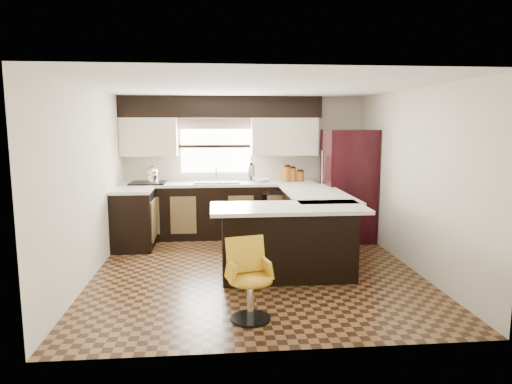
{
  "coord_description": "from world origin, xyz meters",
  "views": [
    {
      "loc": [
        -0.54,
        -5.85,
        1.94
      ],
      "look_at": [
        0.05,
        0.45,
        0.99
      ],
      "focal_mm": 32.0,
      "sensor_mm": 36.0,
      "label": 1
    }
  ],
  "objects": [
    {
      "name": "mixing_bowl",
      "position": [
        0.29,
        1.9,
        0.98
      ],
      "size": [
        0.32,
        0.32,
        0.06
      ],
      "primitive_type": "imported",
      "rotation": [
        0.0,
        0.0,
        0.35
      ],
      "color": "white",
      "rests_on": "counter_back"
    },
    {
      "name": "floor",
      "position": [
        0.0,
        0.0,
        0.0
      ],
      "size": [
        4.4,
        4.4,
        0.0
      ],
      "primitive_type": "plane",
      "color": "#49301A",
      "rests_on": "ground"
    },
    {
      "name": "soffit",
      "position": [
        -0.4,
        2.03,
        2.22
      ],
      "size": [
        3.4,
        0.35,
        0.36
      ],
      "primitive_type": "cube",
      "color": "black",
      "rests_on": "wall_back"
    },
    {
      "name": "refrigerator",
      "position": [
        1.68,
        1.5,
        0.92
      ],
      "size": [
        0.79,
        0.76,
        1.84
      ],
      "primitive_type": "cube",
      "color": "black",
      "rests_on": "floor"
    },
    {
      "name": "canister_large",
      "position": [
        0.72,
        1.92,
        1.07
      ],
      "size": [
        0.14,
        0.14,
        0.26
      ],
      "primitive_type": "cylinder",
      "color": "#975114",
      "rests_on": "counter_back"
    },
    {
      "name": "base_cab_left",
      "position": [
        -1.8,
        1.25,
        0.45
      ],
      "size": [
        0.6,
        0.7,
        0.9
      ],
      "primitive_type": "cube",
      "color": "black",
      "rests_on": "floor"
    },
    {
      "name": "percolator",
      "position": [
        0.1,
        1.9,
        1.1
      ],
      "size": [
        0.13,
        0.13,
        0.3
      ],
      "primitive_type": "cylinder",
      "color": "silver",
      "rests_on": "counter_back"
    },
    {
      "name": "counter_pen_long",
      "position": [
        0.95,
        0.62,
        0.92
      ],
      "size": [
        0.84,
        1.95,
        0.04
      ],
      "primitive_type": "cube",
      "color": "silver",
      "rests_on": "peninsula_long"
    },
    {
      "name": "canister_small",
      "position": [
        0.96,
        1.92,
        1.03
      ],
      "size": [
        0.12,
        0.12,
        0.18
      ],
      "primitive_type": "cylinder",
      "color": "#975114",
      "rests_on": "counter_back"
    },
    {
      "name": "upper_cab_left",
      "position": [
        -1.62,
        2.03,
        1.72
      ],
      "size": [
        0.94,
        0.35,
        0.64
      ],
      "primitive_type": "cube",
      "color": "beige",
      "rests_on": "wall_back"
    },
    {
      "name": "peninsula_long",
      "position": [
        0.9,
        0.62,
        0.45
      ],
      "size": [
        0.6,
        1.95,
        0.9
      ],
      "primitive_type": "cube",
      "color": "black",
      "rests_on": "floor"
    },
    {
      "name": "base_cab_back",
      "position": [
        -0.45,
        1.9,
        0.45
      ],
      "size": [
        3.3,
        0.6,
        0.9
      ],
      "primitive_type": "cube",
      "color": "black",
      "rests_on": "floor"
    },
    {
      "name": "upper_cab_right",
      "position": [
        0.68,
        2.03,
        1.72
      ],
      "size": [
        1.14,
        0.35,
        0.64
      ],
      "primitive_type": "cube",
      "color": "beige",
      "rests_on": "wall_back"
    },
    {
      "name": "counter_left",
      "position": [
        -1.8,
        1.25,
        0.92
      ],
      "size": [
        0.6,
        0.7,
        0.04
      ],
      "primitive_type": "cube",
      "color": "silver",
      "rests_on": "base_cab_left"
    },
    {
      "name": "window_pane",
      "position": [
        -0.5,
        2.18,
        1.55
      ],
      "size": [
        1.2,
        0.02,
        0.9
      ],
      "primitive_type": "cube",
      "color": "white",
      "rests_on": "wall_back"
    },
    {
      "name": "bar_chair",
      "position": [
        -0.19,
        -1.55,
        0.41
      ],
      "size": [
        0.53,
        0.53,
        0.82
      ],
      "primitive_type": null,
      "rotation": [
        0.0,
        0.0,
        0.24
      ],
      "color": "gold",
      "rests_on": "floor"
    },
    {
      "name": "cooktop",
      "position": [
        -1.65,
        1.88,
        0.96
      ],
      "size": [
        0.58,
        0.5,
        0.02
      ],
      "primitive_type": "cube",
      "color": "black",
      "rests_on": "counter_back"
    },
    {
      "name": "ceiling",
      "position": [
        0.0,
        0.0,
        2.4
      ],
      "size": [
        4.4,
        4.4,
        0.0
      ],
      "primitive_type": "plane",
      "rotation": [
        3.14,
        0.0,
        0.0
      ],
      "color": "silver",
      "rests_on": "wall_back"
    },
    {
      "name": "kettle",
      "position": [
        -1.57,
        1.88,
        1.11
      ],
      "size": [
        0.21,
        0.21,
        0.28
      ],
      "primitive_type": null,
      "color": "silver",
      "rests_on": "cooktop"
    },
    {
      "name": "valance",
      "position": [
        -0.5,
        2.14,
        1.94
      ],
      "size": [
        1.3,
        0.06,
        0.18
      ],
      "primitive_type": "cube",
      "color": "#D19B93",
      "rests_on": "wall_back"
    },
    {
      "name": "wall_front",
      "position": [
        0.0,
        -2.2,
        1.2
      ],
      "size": [
        4.4,
        0.0,
        4.4
      ],
      "primitive_type": "plane",
      "rotation": [
        -1.57,
        0.0,
        0.0
      ],
      "color": "beige",
      "rests_on": "floor"
    },
    {
      "name": "canister_med",
      "position": [
        0.82,
        1.92,
        1.06
      ],
      "size": [
        0.12,
        0.12,
        0.23
      ],
      "primitive_type": "cylinder",
      "color": "#975114",
      "rests_on": "counter_back"
    },
    {
      "name": "sink",
      "position": [
        -0.5,
        1.88,
        0.96
      ],
      "size": [
        0.75,
        0.45,
        0.03
      ],
      "primitive_type": "cube",
      "color": "#B2B2B7",
      "rests_on": "counter_back"
    },
    {
      "name": "wall_right",
      "position": [
        2.1,
        0.0,
        1.2
      ],
      "size": [
        0.0,
        4.4,
        4.4
      ],
      "primitive_type": "plane",
      "rotation": [
        1.57,
        0.0,
        -1.57
      ],
      "color": "beige",
      "rests_on": "floor"
    },
    {
      "name": "dishwasher",
      "position": [
        0.55,
        1.61,
        0.43
      ],
      "size": [
        0.58,
        0.03,
        0.78
      ],
      "primitive_type": "cube",
      "color": "black",
      "rests_on": "floor"
    },
    {
      "name": "counter_back",
      "position": [
        -0.45,
        1.9,
        0.92
      ],
      "size": [
        3.3,
        0.6,
        0.04
      ],
      "primitive_type": "cube",
      "color": "silver",
      "rests_on": "base_cab_back"
    },
    {
      "name": "wall_left",
      "position": [
        -2.1,
        0.0,
        1.2
      ],
      "size": [
        0.0,
        4.4,
        4.4
      ],
      "primitive_type": "plane",
      "rotation": [
        1.57,
        0.0,
        1.57
      ],
      "color": "beige",
      "rests_on": "floor"
    },
    {
      "name": "counter_pen_return",
      "position": [
        0.35,
        -0.44,
        0.92
      ],
      "size": [
        1.89,
        0.84,
        0.04
      ],
      "primitive_type": "cube",
      "color": "silver",
      "rests_on": "peninsula_return"
    },
    {
      "name": "wall_back",
      "position": [
        0.0,
        2.2,
        1.2
      ],
      "size": [
        4.4,
        0.0,
        4.4
      ],
      "primitive_type": "plane",
      "rotation": [
        1.57,
        0.0,
        0.0
      ],
      "color": "beige",
      "rests_on": "floor"
    },
    {
      "name": "peninsula_return",
      "position": [
        0.38,
        -0.35,
        0.45
      ],
      "size": [
        1.65,
        0.6,
        0.9
      ],
      "primitive_type": "cube",
      "color": "black",
      "rests_on": "floor"
    }
  ]
}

